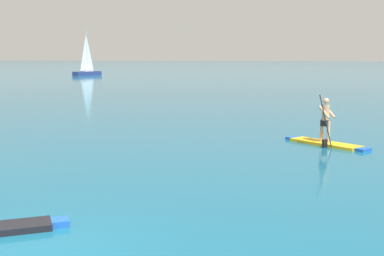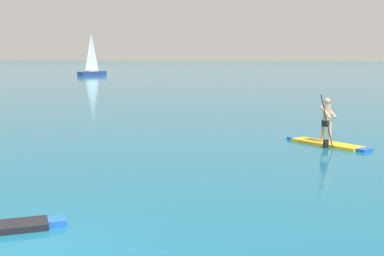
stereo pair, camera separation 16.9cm
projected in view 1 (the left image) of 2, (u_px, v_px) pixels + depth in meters
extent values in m
cube|color=blue|center=(60.00, 222.00, 9.47)|extent=(0.46, 0.47, 0.12)
cube|color=yellow|center=(326.00, 143.00, 17.85)|extent=(2.48, 2.23, 0.10)
cube|color=blue|center=(363.00, 150.00, 16.70)|extent=(0.57, 0.59, 0.10)
cube|color=blue|center=(293.00, 138.00, 19.00)|extent=(0.53, 0.54, 0.10)
cylinder|color=tan|center=(328.00, 132.00, 17.71)|extent=(0.11, 0.11, 0.76)
cylinder|color=tan|center=(322.00, 131.00, 17.94)|extent=(0.11, 0.11, 0.76)
cube|color=black|center=(325.00, 123.00, 17.78)|extent=(0.34, 0.34, 0.22)
cylinder|color=tan|center=(326.00, 113.00, 17.73)|extent=(0.26, 0.26, 0.53)
sphere|color=tan|center=(326.00, 101.00, 17.68)|extent=(0.21, 0.21, 0.21)
cylinder|color=tan|center=(330.00, 112.00, 17.78)|extent=(0.41, 0.39, 0.46)
cylinder|color=tan|center=(324.00, 112.00, 17.60)|extent=(0.41, 0.39, 0.46)
cylinder|color=black|center=(326.00, 121.00, 17.21)|extent=(0.46, 0.40, 1.73)
cube|color=black|center=(325.00, 144.00, 17.32)|extent=(0.19, 0.21, 0.32)
cube|color=navy|center=(87.00, 73.00, 74.98)|extent=(3.02, 4.69, 0.60)
cylinder|color=#B2B2B7|center=(87.00, 50.00, 74.49)|extent=(0.12, 0.12, 6.21)
pyramid|color=white|center=(87.00, 52.00, 74.54)|extent=(0.73, 1.98, 5.36)
cube|color=silver|center=(87.00, 70.00, 74.91)|extent=(1.47, 1.86, 0.36)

